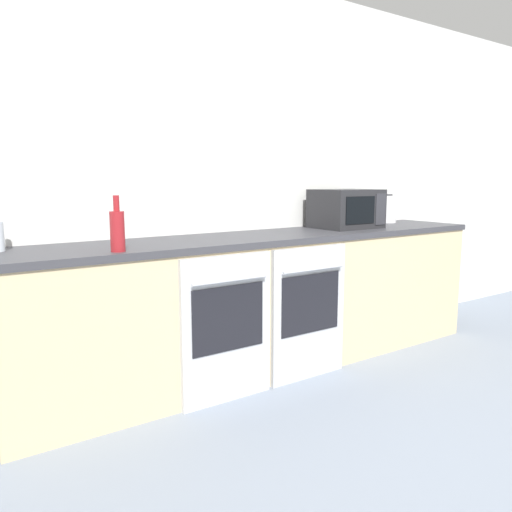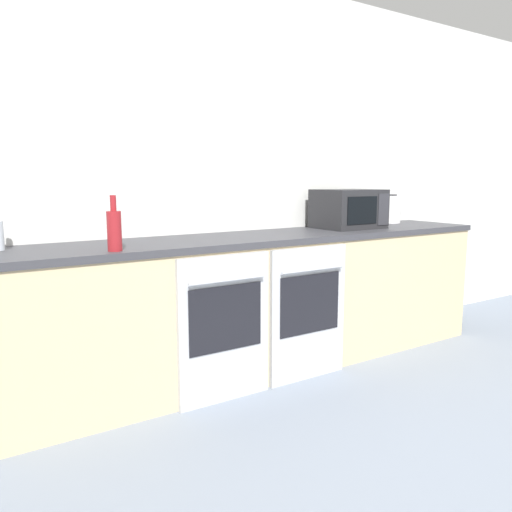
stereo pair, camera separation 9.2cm
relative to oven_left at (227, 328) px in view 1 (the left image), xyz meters
The scene contains 7 objects.
wall_back 1.20m from the oven_left, 50.78° to the left, with size 10.00×0.06×2.60m.
counter_back 0.61m from the oven_left, 30.96° to the left, with size 3.42×0.62×0.90m.
oven_left is the anchor object (origin of this frame).
oven_right 0.60m from the oven_left, ahead, with size 0.57×0.06×0.85m.
microwave 1.44m from the oven_left, 15.70° to the left, with size 0.47×0.37×0.28m.
bottle_red 0.82m from the oven_left, behind, with size 0.07×0.07×0.28m.
kettle 2.01m from the oven_left, 14.86° to the left, with size 0.16×0.16×0.24m.
Camera 1 is at (-1.92, -0.84, 1.26)m, focal length 35.00 mm.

